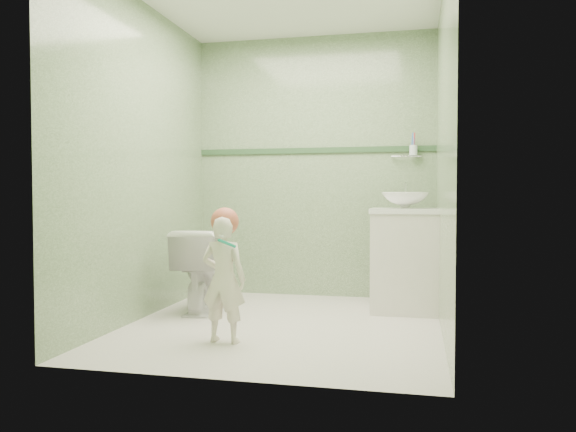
# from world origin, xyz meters

# --- Properties ---
(ground) EXTENTS (2.50, 2.50, 0.00)m
(ground) POSITION_xyz_m (0.00, 0.00, 0.00)
(ground) COLOR beige
(ground) RESTS_ON ground
(room_shell) EXTENTS (2.50, 2.54, 2.40)m
(room_shell) POSITION_xyz_m (0.00, 0.00, 1.20)
(room_shell) COLOR gray
(room_shell) RESTS_ON ground
(trim_stripe) EXTENTS (2.20, 0.02, 0.05)m
(trim_stripe) POSITION_xyz_m (0.00, 1.24, 1.35)
(trim_stripe) COLOR #305130
(trim_stripe) RESTS_ON room_shell
(vanity) EXTENTS (0.52, 0.50, 0.80)m
(vanity) POSITION_xyz_m (0.84, 0.70, 0.40)
(vanity) COLOR silver
(vanity) RESTS_ON ground
(counter) EXTENTS (0.54, 0.52, 0.04)m
(counter) POSITION_xyz_m (0.84, 0.70, 0.81)
(counter) COLOR white
(counter) RESTS_ON vanity
(basin) EXTENTS (0.37, 0.37, 0.13)m
(basin) POSITION_xyz_m (0.84, 0.70, 0.89)
(basin) COLOR white
(basin) RESTS_ON counter
(faucet) EXTENTS (0.03, 0.13, 0.18)m
(faucet) POSITION_xyz_m (0.84, 0.89, 0.97)
(faucet) COLOR silver
(faucet) RESTS_ON counter
(cup_holder) EXTENTS (0.26, 0.07, 0.21)m
(cup_holder) POSITION_xyz_m (0.89, 1.18, 1.33)
(cup_holder) COLOR silver
(cup_holder) RESTS_ON room_shell
(toilet) EXTENTS (0.41, 0.67, 0.66)m
(toilet) POSITION_xyz_m (-0.74, 0.34, 0.33)
(toilet) COLOR white
(toilet) RESTS_ON ground
(toddler) EXTENTS (0.31, 0.22, 0.80)m
(toddler) POSITION_xyz_m (-0.26, -0.54, 0.40)
(toddler) COLOR silver
(toddler) RESTS_ON ground
(hair_cap) EXTENTS (0.18, 0.18, 0.18)m
(hair_cap) POSITION_xyz_m (-0.26, -0.52, 0.77)
(hair_cap) COLOR #C25D44
(hair_cap) RESTS_ON toddler
(teal_toothbrush) EXTENTS (0.11, 0.13, 0.08)m
(teal_toothbrush) POSITION_xyz_m (-0.20, -0.67, 0.65)
(teal_toothbrush) COLOR #129475
(teal_toothbrush) RESTS_ON toddler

